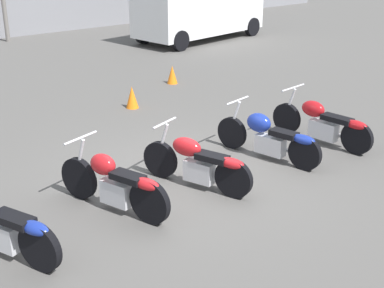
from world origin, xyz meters
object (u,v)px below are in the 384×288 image
object	(u,v)px
motorcycle_slot_3	(269,137)
traffic_cone_far	(132,97)
motorcycle_slot_2	(198,163)
motorcycle_slot_1	(115,184)
parked_van	(200,8)
motorcycle_slot_0	(0,226)
motorcycle_slot_4	(323,123)
traffic_cone_near	(172,75)

from	to	relation	value
motorcycle_slot_3	traffic_cone_far	world-z (taller)	motorcycle_slot_3
motorcycle_slot_2	traffic_cone_far	xyz separation A→B (m)	(1.43, 4.17, -0.16)
motorcycle_slot_1	parked_van	distance (m)	13.51
motorcycle_slot_0	parked_van	xyz separation A→B (m)	(11.15, 9.74, 0.77)
motorcycle_slot_4	traffic_cone_far	xyz separation A→B (m)	(-1.64, 4.17, -0.16)
motorcycle_slot_2	parked_van	world-z (taller)	parked_van
motorcycle_slot_4	traffic_cone_near	world-z (taller)	motorcycle_slot_4
motorcycle_slot_3	traffic_cone_far	xyz separation A→B (m)	(-0.29, 4.06, -0.16)
motorcycle_slot_1	motorcycle_slot_3	distance (m)	3.14
motorcycle_slot_4	motorcycle_slot_2	bearing A→B (deg)	173.78
motorcycle_slot_0	parked_van	distance (m)	14.83
motorcycle_slot_1	motorcycle_slot_3	world-z (taller)	motorcycle_slot_1
motorcycle_slot_1	traffic_cone_far	distance (m)	4.93
parked_van	traffic_cone_near	world-z (taller)	parked_van
traffic_cone_far	motorcycle_slot_1	bearing A→B (deg)	-125.32
motorcycle_slot_2	traffic_cone_far	size ratio (longest dim) A/B	3.75
motorcycle_slot_0	traffic_cone_far	bearing A→B (deg)	20.93
motorcycle_slot_4	parked_van	distance (m)	10.99
motorcycle_slot_0	parked_van	world-z (taller)	parked_van
motorcycle_slot_1	traffic_cone_far	xyz separation A→B (m)	(2.85, 4.02, -0.18)
motorcycle_slot_2	traffic_cone_near	world-z (taller)	motorcycle_slot_2
motorcycle_slot_3	motorcycle_slot_4	size ratio (longest dim) A/B	0.97
motorcycle_slot_0	motorcycle_slot_3	bearing A→B (deg)	-20.33
traffic_cone_near	motorcycle_slot_2	bearing A→B (deg)	-122.84
motorcycle_slot_1	traffic_cone_near	world-z (taller)	motorcycle_slot_1
motorcycle_slot_1	parked_van	bearing A→B (deg)	28.11
motorcycle_slot_0	motorcycle_slot_1	xyz separation A→B (m)	(1.71, 0.12, 0.02)
traffic_cone_near	motorcycle_slot_4	bearing A→B (deg)	-93.95
motorcycle_slot_2	motorcycle_slot_0	bearing A→B (deg)	160.49
motorcycle_slot_0	motorcycle_slot_1	distance (m)	1.71
motorcycle_slot_1	motorcycle_slot_4	bearing A→B (deg)	-19.35
motorcycle_slot_4	parked_van	world-z (taller)	parked_van
motorcycle_slot_3	motorcycle_slot_2	bearing A→B (deg)	172.49
motorcycle_slot_3	traffic_cone_near	world-z (taller)	motorcycle_slot_3
parked_van	traffic_cone_far	xyz separation A→B (m)	(-6.60, -5.60, -0.93)
motorcycle_slot_2	motorcycle_slot_1	bearing A→B (deg)	155.13
motorcycle_slot_2	motorcycle_slot_3	xyz separation A→B (m)	(1.71, 0.11, -0.00)
motorcycle_slot_0	traffic_cone_near	world-z (taller)	motorcycle_slot_0
parked_van	traffic_cone_near	xyz separation A→B (m)	(-4.59, -4.45, -0.94)
parked_van	traffic_cone_near	bearing A→B (deg)	126.18
motorcycle_slot_0	motorcycle_slot_2	xyz separation A→B (m)	(3.13, -0.02, 0.01)
parked_van	traffic_cone_far	distance (m)	8.71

